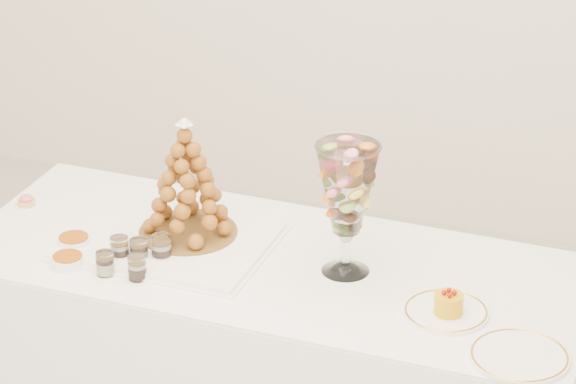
% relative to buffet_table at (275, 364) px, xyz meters
% --- Properties ---
extents(buffet_table, '(1.82, 0.78, 0.68)m').
position_rel_buffet_table_xyz_m(buffet_table, '(0.00, 0.00, 0.00)').
color(buffet_table, white).
rests_on(buffet_table, ground).
extents(lace_tray, '(0.58, 0.45, 0.02)m').
position_rel_buffet_table_xyz_m(lace_tray, '(-0.32, -0.00, 0.35)').
color(lace_tray, white).
rests_on(lace_tray, buffet_table).
extents(macaron_vase, '(0.17, 0.17, 0.38)m').
position_rel_buffet_table_xyz_m(macaron_vase, '(0.20, 0.02, 0.59)').
color(macaron_vase, white).
rests_on(macaron_vase, buffet_table).
extents(cake_plate, '(0.23, 0.23, 0.01)m').
position_rel_buffet_table_xyz_m(cake_plate, '(0.52, -0.12, 0.35)').
color(cake_plate, white).
rests_on(cake_plate, buffet_table).
extents(spare_plate, '(0.25, 0.25, 0.01)m').
position_rel_buffet_table_xyz_m(spare_plate, '(0.74, -0.27, 0.35)').
color(spare_plate, white).
rests_on(spare_plate, buffet_table).
extents(pink_tart, '(0.05, 0.05, 0.03)m').
position_rel_buffet_table_xyz_m(pink_tart, '(-0.83, 0.09, 0.36)').
color(pink_tart, tan).
rests_on(pink_tart, buffet_table).
extents(verrine_a, '(0.06, 0.06, 0.07)m').
position_rel_buffet_table_xyz_m(verrine_a, '(-0.41, -0.13, 0.38)').
color(verrine_a, white).
rests_on(verrine_a, buffet_table).
extents(verrine_b, '(0.07, 0.07, 0.07)m').
position_rel_buffet_table_xyz_m(verrine_b, '(-0.36, -0.12, 0.38)').
color(verrine_b, white).
rests_on(verrine_b, buffet_table).
extents(verrine_c, '(0.07, 0.07, 0.08)m').
position_rel_buffet_table_xyz_m(verrine_c, '(-0.30, -0.10, 0.38)').
color(verrine_c, white).
rests_on(verrine_c, buffet_table).
extents(verrine_d, '(0.06, 0.06, 0.07)m').
position_rel_buffet_table_xyz_m(verrine_d, '(-0.42, -0.22, 0.38)').
color(verrine_d, white).
rests_on(verrine_d, buffet_table).
extents(verrine_e, '(0.06, 0.06, 0.07)m').
position_rel_buffet_table_xyz_m(verrine_e, '(-0.32, -0.21, 0.38)').
color(verrine_e, white).
rests_on(verrine_e, buffet_table).
extents(ramekin_back, '(0.10, 0.10, 0.03)m').
position_rel_buffet_table_xyz_m(ramekin_back, '(-0.57, -0.11, 0.36)').
color(ramekin_back, white).
rests_on(ramekin_back, buffet_table).
extents(ramekin_front, '(0.09, 0.09, 0.03)m').
position_rel_buffet_table_xyz_m(ramekin_front, '(-0.54, -0.21, 0.36)').
color(ramekin_front, white).
rests_on(ramekin_front, buffet_table).
extents(croquembouche, '(0.29, 0.29, 0.36)m').
position_rel_buffet_table_xyz_m(croquembouche, '(-0.28, 0.05, 0.54)').
color(croquembouche, brown).
rests_on(croquembouche, lace_tray).
extents(mousse_cake, '(0.08, 0.08, 0.07)m').
position_rel_buffet_table_xyz_m(mousse_cake, '(0.53, -0.13, 0.38)').
color(mousse_cake, '#D29B09').
rests_on(mousse_cake, cake_plate).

